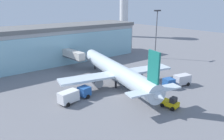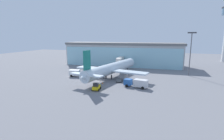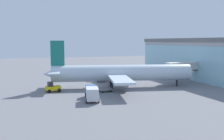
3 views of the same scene
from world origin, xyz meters
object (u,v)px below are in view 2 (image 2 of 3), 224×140
baggage_cart (119,80)px  safety_cone_wingtip (82,74)px  airplane (112,69)px  catering_truck (78,73)px  safety_cone_nose (103,83)px  pushback_tug (96,87)px  apron_light_mast (191,50)px  jet_bridge (121,60)px  fuel_truck (137,83)px

baggage_cart → safety_cone_wingtip: (-17.50, 6.54, -0.23)m
baggage_cart → airplane: bearing=-147.5°
catering_truck → airplane: bearing=-0.3°
airplane → safety_cone_nose: 9.67m
pushback_tug → safety_cone_nose: (-0.74, 7.16, -0.70)m
apron_light_mast → pushback_tug: size_ratio=5.00×
apron_light_mast → airplane: bearing=-155.9°
apron_light_mast → baggage_cart: (-23.97, -17.75, -9.78)m
safety_cone_wingtip → baggage_cart: bearing=-20.5°
pushback_tug → safety_cone_wingtip: (-13.61, 17.72, -0.70)m
airplane → pushback_tug: airplane is taller
safety_cone_nose → apron_light_mast: bearing=37.3°
apron_light_mast → airplane: apron_light_mast is taller
baggage_cart → jet_bridge: bearing=-174.6°
apron_light_mast → airplane: 31.79m
airplane → safety_cone_nose: bearing=-169.6°
catering_truck → safety_cone_nose: (12.78, -6.81, -1.19)m
jet_bridge → safety_cone_nose: jet_bridge is taller
airplane → safety_cone_wingtip: bearing=95.5°
pushback_tug → safety_cone_wingtip: pushback_tug is taller
baggage_cart → safety_cone_nose: 6.14m
baggage_cart → safety_cone_wingtip: 18.68m
catering_truck → safety_cone_nose: 14.53m
pushback_tug → safety_cone_wingtip: size_ratio=6.23×
safety_cone_nose → fuel_truck: bearing=-4.5°
apron_light_mast → pushback_tug: apron_light_mast is taller
apron_light_mast → safety_cone_nose: bearing=-142.7°
catering_truck → baggage_cart: 17.66m
pushback_tug → catering_truck: bearing=35.8°
jet_bridge → safety_cone_wingtip: 22.35m
pushback_tug → safety_cone_nose: 7.23m
airplane → safety_cone_wingtip: airplane is taller
baggage_cart → safety_cone_nose: (-4.63, -4.03, -0.23)m
pushback_tug → airplane: bearing=-6.5°
airplane → fuel_truck: airplane is taller
catering_truck → apron_light_mast: bearing=9.6°
safety_cone_wingtip → fuel_truck: bearing=-25.2°
jet_bridge → apron_light_mast: 31.75m
apron_light_mast → safety_cone_nose: 37.31m
pushback_tug → baggage_cart: bearing=-27.5°
safety_cone_nose → jet_bridge: bearing=93.1°
airplane → safety_cone_nose: airplane is taller
jet_bridge → safety_cone_wingtip: size_ratio=22.82×
safety_cone_nose → safety_cone_wingtip: (-12.87, 10.57, 0.00)m
apron_light_mast → safety_cone_wingtip: size_ratio=31.17×
safety_cone_nose → catering_truck: bearing=152.0°
safety_cone_wingtip → catering_truck: bearing=-88.6°
airplane → pushback_tug: (0.51, -16.26, -2.56)m
airplane → safety_cone_nose: (-0.23, -9.10, -3.26)m
fuel_truck → safety_cone_nose: (-11.51, 0.90, -1.19)m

